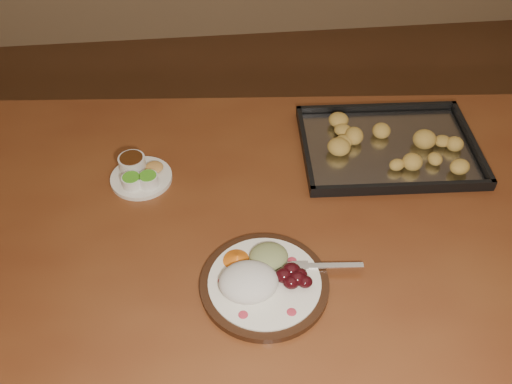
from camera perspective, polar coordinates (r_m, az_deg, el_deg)
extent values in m
plane|color=#56341D|center=(1.97, 7.39, -13.87)|extent=(4.00, 4.00, 0.00)
cube|color=brown|center=(1.28, 0.63, -3.07)|extent=(1.57, 1.02, 0.04)
cylinder|color=#4E2E17|center=(1.92, -20.56, -2.31)|extent=(0.07, 0.07, 0.71)
cylinder|color=#4E2E17|center=(1.94, 20.68, -1.69)|extent=(0.07, 0.07, 0.71)
cylinder|color=black|center=(1.13, 0.86, -9.24)|extent=(0.25, 0.25, 0.02)
cylinder|color=white|center=(1.13, 0.86, -8.99)|extent=(0.22, 0.22, 0.01)
ellipsoid|color=#C32E42|center=(1.08, -1.30, -12.17)|extent=(0.02, 0.02, 0.00)
ellipsoid|color=#C32E42|center=(1.09, 3.58, -11.89)|extent=(0.02, 0.02, 0.00)
ellipsoid|color=#C32E42|center=(1.16, 3.63, -6.85)|extent=(0.02, 0.02, 0.00)
ellipsoid|color=#C32E42|center=(1.13, -3.37, -8.85)|extent=(0.02, 0.02, 0.00)
ellipsoid|color=silver|center=(1.11, -0.75, -8.98)|extent=(0.13, 0.11, 0.05)
ellipsoid|color=#440910|center=(1.11, 3.55, -9.01)|extent=(0.03, 0.03, 0.02)
ellipsoid|color=#440910|center=(1.12, 4.39, -8.25)|extent=(0.03, 0.03, 0.02)
ellipsoid|color=#440910|center=(1.13, 3.54, -7.81)|extent=(0.03, 0.03, 0.02)
ellipsoid|color=#440910|center=(1.11, 4.94, -8.94)|extent=(0.03, 0.03, 0.02)
ellipsoid|color=#440910|center=(1.12, 2.82, -8.34)|extent=(0.03, 0.03, 0.02)
ellipsoid|color=#440910|center=(1.12, 4.17, -8.61)|extent=(0.03, 0.03, 0.02)
ellipsoid|color=tan|center=(1.15, 1.28, -6.44)|extent=(0.09, 0.08, 0.03)
cone|color=orange|center=(1.15, -1.90, -6.62)|extent=(0.08, 0.08, 0.02)
cube|color=white|center=(1.16, 7.70, -7.31)|extent=(0.12, 0.02, 0.00)
cube|color=white|center=(1.15, 4.43, -7.34)|extent=(0.03, 0.02, 0.00)
cylinder|color=white|center=(1.14, 3.37, -7.70)|extent=(0.03, 0.00, 0.00)
cylinder|color=white|center=(1.14, 3.35, -7.48)|extent=(0.03, 0.00, 0.00)
cylinder|color=white|center=(1.15, 3.33, -7.25)|extent=(0.03, 0.00, 0.00)
cylinder|color=white|center=(1.15, 3.31, -7.03)|extent=(0.03, 0.00, 0.00)
cylinder|color=white|center=(1.37, -11.39, 1.39)|extent=(0.14, 0.14, 0.01)
cylinder|color=white|center=(1.33, -12.31, 1.03)|extent=(0.04, 0.04, 0.03)
cylinder|color=#4CAB22|center=(1.33, -12.40, 1.45)|extent=(0.04, 0.04, 0.00)
cylinder|color=white|center=(1.33, -10.70, 1.18)|extent=(0.04, 0.04, 0.03)
cylinder|color=#4CAB22|center=(1.32, -10.78, 1.61)|extent=(0.04, 0.04, 0.00)
cylinder|color=silver|center=(1.37, -12.27, 2.79)|extent=(0.06, 0.06, 0.04)
cylinder|color=#3A1C0A|center=(1.36, -12.38, 3.36)|extent=(0.05, 0.05, 0.00)
ellipsoid|color=gold|center=(1.37, -10.15, 2.46)|extent=(0.04, 0.04, 0.02)
cube|color=black|center=(1.46, 13.06, 4.21)|extent=(0.44, 0.33, 0.01)
cube|color=black|center=(1.56, 11.95, 8.23)|extent=(0.43, 0.03, 0.02)
cube|color=black|center=(1.34, 14.53, 0.45)|extent=(0.43, 0.03, 0.02)
cube|color=black|center=(1.52, 20.76, 4.73)|extent=(0.03, 0.31, 0.02)
cube|color=black|center=(1.41, 4.94, 4.46)|extent=(0.03, 0.31, 0.02)
cube|color=#AFB0B4|center=(1.45, 13.09, 4.38)|extent=(0.41, 0.30, 0.00)
ellipsoid|color=gold|center=(1.46, 15.23, 4.97)|extent=(0.05, 0.05, 0.03)
ellipsoid|color=gold|center=(1.50, 16.67, 5.75)|extent=(0.06, 0.06, 0.03)
ellipsoid|color=gold|center=(1.51, 14.10, 6.86)|extent=(0.06, 0.06, 0.03)
ellipsoid|color=gold|center=(1.49, 13.38, 6.23)|extent=(0.05, 0.05, 0.03)
ellipsoid|color=gold|center=(1.49, 11.35, 6.78)|extent=(0.06, 0.06, 0.03)
ellipsoid|color=gold|center=(1.45, 11.48, 5.56)|extent=(0.07, 0.07, 0.03)
ellipsoid|color=gold|center=(1.43, 8.81, 5.27)|extent=(0.06, 0.06, 0.03)
ellipsoid|color=gold|center=(1.41, 10.62, 4.30)|extent=(0.06, 0.06, 0.03)
ellipsoid|color=gold|center=(1.39, 9.56, 3.96)|extent=(0.07, 0.07, 0.03)
ellipsoid|color=gold|center=(1.38, 12.56, 2.91)|extent=(0.06, 0.06, 0.03)
ellipsoid|color=gold|center=(1.42, 13.79, 3.97)|extent=(0.05, 0.05, 0.03)
ellipsoid|color=gold|center=(1.42, 16.18, 3.56)|extent=(0.06, 0.06, 0.03)
ellipsoid|color=gold|center=(1.43, 16.10, 3.84)|extent=(0.06, 0.06, 0.03)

